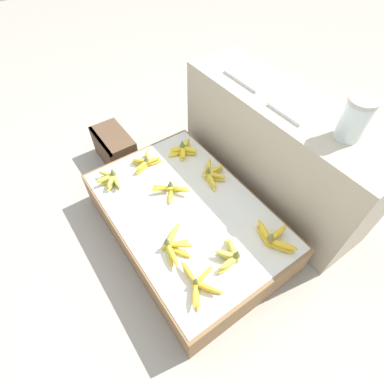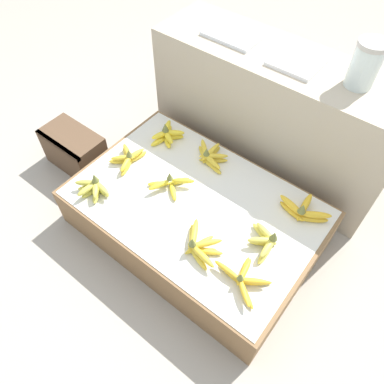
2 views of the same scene
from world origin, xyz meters
TOP-DOWN VIEW (x-y plane):
  - ground_plane at (0.00, 0.00)m, footprint 10.00×10.00m
  - display_platform at (0.00, 0.00)m, footprint 1.21×0.80m
  - back_vendor_table at (0.01, 0.67)m, footprint 1.36×0.41m
  - wooden_crate at (-0.87, -0.07)m, footprint 0.37×0.21m
  - banana_bunch_front_left at (-0.43, -0.26)m, footprint 0.20×0.14m
  - banana_bunch_front_midright at (0.17, -0.20)m, footprint 0.23×0.19m
  - banana_bunch_front_right at (0.41, -0.21)m, footprint 0.25×0.21m
  - banana_bunch_middle_left at (-0.44, -0.01)m, footprint 0.15×0.21m
  - banana_bunch_middle_midleft at (-0.16, -0.01)m, footprint 0.20×0.21m
  - banana_bunch_middle_right at (0.39, 0.00)m, footprint 0.15×0.18m
  - banana_bunch_back_left at (-0.39, 0.25)m, footprint 0.15×0.20m
  - banana_bunch_back_midleft at (-0.11, 0.27)m, footprint 0.23×0.17m
  - banana_bunch_back_right at (0.44, 0.25)m, footprint 0.26×0.16m
  - glass_jar at (0.37, 0.68)m, footprint 0.13×0.13m
  - foam_tray_white at (0.08, 0.66)m, footprint 0.23×0.21m
  - foam_tray_dark at (-0.29, 0.65)m, footprint 0.28×0.14m

SIDE VIEW (x-z plane):
  - ground_plane at x=0.00m, z-range 0.00..0.00m
  - wooden_crate at x=-0.87m, z-range 0.00..0.25m
  - display_platform at x=0.00m, z-range 0.00..0.26m
  - banana_bunch_front_right at x=0.41m, z-range 0.24..0.33m
  - banana_bunch_front_midright at x=0.17m, z-range 0.23..0.34m
  - banana_bunch_middle_midleft at x=-0.16m, z-range 0.24..0.34m
  - banana_bunch_middle_left at x=-0.44m, z-range 0.24..0.34m
  - banana_bunch_back_midleft at x=-0.11m, z-range 0.24..0.34m
  - banana_bunch_front_left at x=-0.43m, z-range 0.24..0.35m
  - banana_bunch_middle_right at x=0.39m, z-range 0.24..0.35m
  - banana_bunch_back_left at x=-0.39m, z-range 0.24..0.35m
  - banana_bunch_back_right at x=0.44m, z-range 0.23..0.35m
  - back_vendor_table at x=0.01m, z-range 0.00..0.72m
  - foam_tray_white at x=0.08m, z-range 0.72..0.74m
  - foam_tray_dark at x=-0.29m, z-range 0.72..0.74m
  - glass_jar at x=0.37m, z-range 0.72..0.92m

